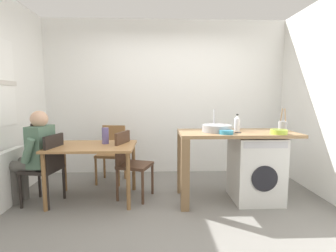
{
  "coord_description": "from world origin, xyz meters",
  "views": [
    {
      "loc": [
        -0.12,
        -2.82,
        1.38
      ],
      "look_at": [
        -0.0,
        0.45,
        0.99
      ],
      "focal_mm": 27.07,
      "sensor_mm": 36.0,
      "label": 1
    }
  ],
  "objects": [
    {
      "name": "seated_person",
      "position": [
        -1.7,
        0.39,
        0.67
      ],
      "size": [
        0.54,
        0.54,
        1.2
      ],
      "rotation": [
        0.0,
        0.0,
        1.39
      ],
      "color": "#595651",
      "rests_on": "ground_plane"
    },
    {
      "name": "washing_machine",
      "position": [
        1.16,
        0.39,
        0.43
      ],
      "size": [
        0.6,
        0.61,
        0.86
      ],
      "color": "silver",
      "rests_on": "ground_plane"
    },
    {
      "name": "colander",
      "position": [
        1.34,
        0.18,
        0.95
      ],
      "size": [
        0.2,
        0.2,
        0.06
      ],
      "color": "#A8C63D",
      "rests_on": "kitchen_counter"
    },
    {
      "name": "chair_opposite",
      "position": [
        -0.51,
        0.55,
        0.51
      ],
      "size": [
        0.51,
        0.51,
        0.9
      ],
      "rotation": [
        0.0,
        0.0,
        -1.9
      ],
      "color": "#4C3323",
      "rests_on": "ground_plane"
    },
    {
      "name": "radiator",
      "position": [
        -2.02,
        0.3,
        0.35
      ],
      "size": [
        0.1,
        0.8,
        0.7
      ],
      "primitive_type": "cube",
      "color": "white",
      "rests_on": "ground_plane"
    },
    {
      "name": "bottle_tall_green",
      "position": [
        0.91,
        0.46,
        1.02
      ],
      "size": [
        0.08,
        0.08,
        0.23
      ],
      "color": "silver",
      "rests_on": "kitchen_counter"
    },
    {
      "name": "sink_basin",
      "position": [
        0.63,
        0.4,
        0.97
      ],
      "size": [
        0.38,
        0.38,
        0.09
      ],
      "primitive_type": "cylinder",
      "color": "#9EA0A5",
      "rests_on": "kitchen_counter"
    },
    {
      "name": "vase",
      "position": [
        -0.84,
        0.58,
        0.85
      ],
      "size": [
        0.09,
        0.09,
        0.22
      ],
      "primitive_type": "cylinder",
      "color": "slate",
      "rests_on": "dining_table"
    },
    {
      "name": "tap",
      "position": [
        0.63,
        0.58,
        1.06
      ],
      "size": [
        0.02,
        0.02,
        0.28
      ],
      "primitive_type": "cylinder",
      "color": "#B2B2B7",
      "rests_on": "kitchen_counter"
    },
    {
      "name": "kitchen_counter",
      "position": [
        0.68,
        0.4,
        0.76
      ],
      "size": [
        1.5,
        0.68,
        0.92
      ],
      "color": "olive",
      "rests_on": "ground_plane"
    },
    {
      "name": "wall_back",
      "position": [
        0.0,
        1.75,
        1.35
      ],
      "size": [
        4.6,
        0.1,
        2.7
      ],
      "primitive_type": "cube",
      "color": "white",
      "rests_on": "ground_plane"
    },
    {
      "name": "chair_person_seat",
      "position": [
        -1.54,
        0.36,
        0.51
      ],
      "size": [
        0.47,
        0.47,
        0.9
      ],
      "rotation": [
        0.0,
        0.0,
        1.39
      ],
      "color": "black",
      "rests_on": "ground_plane"
    },
    {
      "name": "dining_table",
      "position": [
        -0.99,
        0.48,
        0.64
      ],
      "size": [
        1.1,
        0.76,
        0.74
      ],
      "color": "#9E7042",
      "rests_on": "ground_plane"
    },
    {
      "name": "ground_plane",
      "position": [
        0.0,
        0.0,
        0.0
      ],
      "size": [
        5.46,
        5.46,
        0.0
      ],
      "primitive_type": "plane",
      "color": "slate"
    },
    {
      "name": "scissors",
      "position": [
        0.84,
        0.3,
        0.92
      ],
      "size": [
        0.15,
        0.06,
        0.01
      ],
      "color": "#B2B2B7",
      "rests_on": "kitchen_counter"
    },
    {
      "name": "utensil_crock",
      "position": [
        1.52,
        0.45,
        0.99
      ],
      "size": [
        0.11,
        0.11,
        0.3
      ],
      "color": "gray",
      "rests_on": "kitchen_counter"
    },
    {
      "name": "chair_spare_by_wall",
      "position": [
        -0.88,
        1.25,
        0.51
      ],
      "size": [
        0.46,
        0.46,
        0.9
      ],
      "rotation": [
        0.0,
        0.0,
        2.99
      ],
      "color": "olive",
      "rests_on": "ground_plane"
    },
    {
      "name": "mixing_bowl",
      "position": [
        0.7,
        0.2,
        0.95
      ],
      "size": [
        0.17,
        0.17,
        0.05
      ],
      "color": "teal",
      "rests_on": "kitchen_counter"
    }
  ]
}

